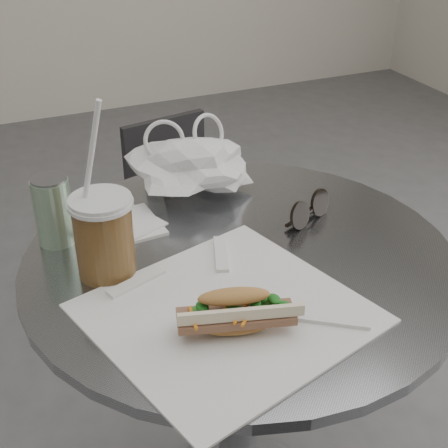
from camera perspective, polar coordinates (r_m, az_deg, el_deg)
name	(u,v)px	position (r m, az deg, el deg)	size (l,w,h in m)	color
cafe_table	(238,370)	(1.26, 1.33, -13.20)	(0.76, 0.76, 0.74)	slate
chair_far	(189,240)	(1.96, -3.23, -1.52)	(0.35, 0.37, 0.66)	#2D2D30
sandwich_paper	(227,313)	(0.96, 0.30, -8.16)	(0.38, 0.36, 0.00)	white
banh_mi	(235,312)	(0.90, 1.03, -8.08)	(0.22, 0.14, 0.07)	#B38B43
iced_coffee	(104,235)	(1.03, -10.93, -0.97)	(0.10, 0.10, 0.30)	brown
sunglasses	(309,211)	(1.19, 7.75, 1.21)	(0.12, 0.07, 0.05)	black
plastic_bag	(191,169)	(1.26, -3.03, 5.08)	(0.23, 0.18, 0.11)	white
napkin_stack	(125,225)	(1.18, -9.05, -0.13)	(0.15, 0.15, 0.01)	white
drink_can	(53,211)	(1.14, -15.33, 1.20)	(0.07, 0.07, 0.13)	#57955E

